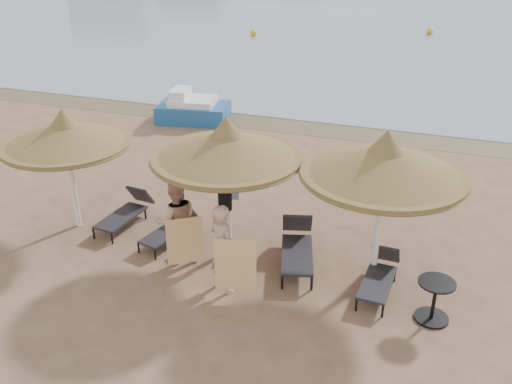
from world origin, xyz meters
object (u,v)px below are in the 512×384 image
palapa_center (227,146)px  side_table (434,302)px  lounger_near_left (172,227)px  lounger_far_left (127,211)px  person_left (176,215)px  lounger_far_right (380,274)px  palapa_left (65,134)px  lounger_near_right (297,245)px  pedal_boat (192,109)px  person_right (223,241)px  palapa_right (385,163)px

palapa_center → side_table: 4.94m
lounger_near_left → side_table: side_table is taller
lounger_far_left → lounger_near_left: (1.36, -0.32, -0.02)m
lounger_near_left → person_left: bearing=-41.5°
lounger_near_left → lounger_far_right: 4.74m
palapa_left → lounger_far_left: (1.06, 0.46, -1.96)m
lounger_near_right → pedal_boat: pedal_boat is taller
lounger_far_right → person_right: 3.17m
lounger_near_right → lounger_far_right: (1.81, -0.43, -0.06)m
palapa_left → person_left: palapa_left is taller
palapa_right → lounger_far_right: palapa_right is taller
lounger_near_left → lounger_near_right: lounger_near_right is taller
palapa_right → lounger_near_left: (-4.55, -0.01, -2.21)m
lounger_far_right → person_right: bearing=-157.4°
lounger_far_left → lounger_near_right: (4.28, -0.28, 0.04)m
palapa_right → lounger_far_right: bearing=-66.0°
lounger_near_right → palapa_right: bearing=-16.8°
lounger_far_right → person_right: person_right is taller
lounger_far_left → person_left: 2.27m
palapa_left → lounger_far_right: bearing=-2.0°
pedal_boat → side_table: bearing=-54.3°
person_left → pedal_boat: bearing=-98.8°
lounger_far_left → person_right: person_right is taller
lounger_near_right → person_left: 2.63m
palapa_left → palapa_right: palapa_right is taller
side_table → pedal_boat: 12.50m
person_right → side_table: bearing=-142.6°
palapa_left → person_left: bearing=-11.5°
palapa_center → lounger_far_left: size_ratio=1.78×
palapa_right → lounger_near_left: 5.06m
lounger_far_left → lounger_near_right: bearing=2.5°
lounger_far_left → person_right: (3.18, -1.71, 0.74)m
lounger_far_right → side_table: size_ratio=2.05×
lounger_near_right → pedal_boat: bearing=112.3°
pedal_boat → lounger_far_left: bearing=-86.5°
palapa_right → lounger_near_left: size_ratio=1.91×
person_left → person_right: person_left is taller
lounger_far_left → pedal_boat: 7.66m
palapa_center → lounger_near_right: 2.59m
palapa_center → palapa_right: 3.14m
palapa_left → palapa_right: (6.97, 0.14, 0.22)m
person_left → pedal_boat: size_ratio=0.82×
side_table → person_right: size_ratio=0.38×
palapa_center → palapa_left: bearing=-179.1°
lounger_far_right → side_table: side_table is taller
palapa_center → palapa_right: bearing=1.6°
lounger_near_left → lounger_near_right: bearing=14.9°
person_left → person_right: bearing=121.7°
person_right → lounger_far_left: bearing=4.0°
lounger_far_left → pedal_boat: size_ratio=0.66×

